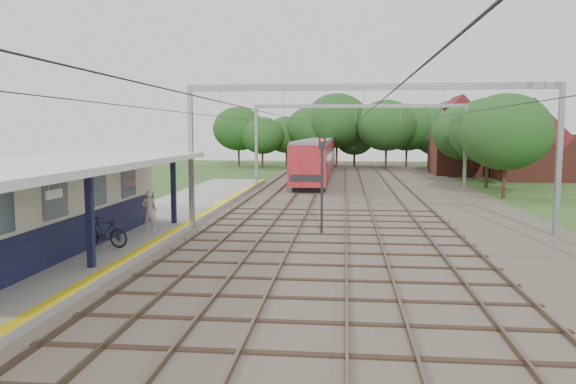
{
  "coord_description": "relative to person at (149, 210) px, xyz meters",
  "views": [
    {
      "loc": [
        2.4,
        -11.4,
        4.82
      ],
      "look_at": [
        -0.61,
        18.06,
        1.6
      ],
      "focal_mm": 35.0,
      "sensor_mm": 36.0,
      "label": 1
    }
  ],
  "objects": [
    {
      "name": "house_far",
      "position": [
        22.33,
        39.22,
        1.96
      ],
      "size": [
        8.0,
        6.12,
        8.66
      ],
      "color": "brown",
      "rests_on": "ground"
    },
    {
      "name": "catenary_system",
      "position": [
        9.72,
        12.51,
        4.24
      ],
      "size": [
        17.22,
        88.0,
        7.0
      ],
      "color": "gray",
      "rests_on": "ground"
    },
    {
      "name": "station_building",
      "position": [
        -2.55,
        -5.78,
        0.77
      ],
      "size": [
        3.41,
        18.0,
        3.4
      ],
      "color": "beige",
      "rests_on": "platform"
    },
    {
      "name": "ground",
      "position": [
        6.33,
        -12.78,
        -1.27
      ],
      "size": [
        160.0,
        160.0,
        0.0
      ],
      "primitive_type": "plane",
      "color": "#2D4C1E",
      "rests_on": "ground"
    },
    {
      "name": "person",
      "position": [
        0.0,
        0.0,
        0.0
      ],
      "size": [
        0.69,
        0.47,
        1.85
      ],
      "primitive_type": "imported",
      "rotation": [
        0.0,
        0.0,
        3.18
      ],
      "color": "beige",
      "rests_on": "platform"
    },
    {
      "name": "ballast_bed",
      "position": [
        10.33,
        17.22,
        -1.22
      ],
      "size": [
        18.0,
        90.0,
        0.1
      ],
      "primitive_type": "cube",
      "color": "#473D33",
      "rests_on": "ground"
    },
    {
      "name": "house_near",
      "position": [
        27.33,
        33.22,
        1.71
      ],
      "size": [
        7.0,
        6.12,
        7.89
      ],
      "color": "brown",
      "rests_on": "ground"
    },
    {
      "name": "rail_tracks",
      "position": [
        7.83,
        17.22,
        -1.1
      ],
      "size": [
        11.8,
        88.0,
        0.15
      ],
      "color": "brown",
      "rests_on": "ballast_bed"
    },
    {
      "name": "yellow_stripe",
      "position": [
        1.08,
        1.22,
        -0.92
      ],
      "size": [
        0.45,
        52.0,
        0.01
      ],
      "primitive_type": "cube",
      "color": "yellow",
      "rests_on": "platform"
    },
    {
      "name": "platform",
      "position": [
        -1.17,
        1.22,
        -1.1
      ],
      "size": [
        5.0,
        52.0,
        0.35
      ],
      "primitive_type": "cube",
      "color": "gray",
      "rests_on": "ground"
    },
    {
      "name": "canopy",
      "position": [
        -1.44,
        -6.78,
        2.37
      ],
      "size": [
        6.4,
        20.0,
        3.44
      ],
      "color": "#111336",
      "rests_on": "platform"
    },
    {
      "name": "tree_band",
      "position": [
        10.17,
        44.35,
        3.65
      ],
      "size": [
        31.72,
        30.88,
        8.82
      ],
      "color": "#382619",
      "rests_on": "ground"
    },
    {
      "name": "bicycle",
      "position": [
        -0.48,
        -3.69,
        -0.33
      ],
      "size": [
        2.03,
        0.83,
        1.18
      ],
      "primitive_type": "imported",
      "rotation": [
        0.0,
        0.0,
        1.43
      ],
      "color": "black",
      "rests_on": "platform"
    },
    {
      "name": "train",
      "position": [
        5.83,
        36.46,
        0.9
      ],
      "size": [
        2.98,
        37.04,
        3.9
      ],
      "color": "black",
      "rests_on": "ballast_bed"
    },
    {
      "name": "signal_post",
      "position": [
        7.68,
        1.42,
        1.64
      ],
      "size": [
        0.32,
        0.28,
        4.55
      ],
      "rotation": [
        0.0,
        0.0,
        -0.07
      ],
      "color": "black",
      "rests_on": "ground"
    }
  ]
}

